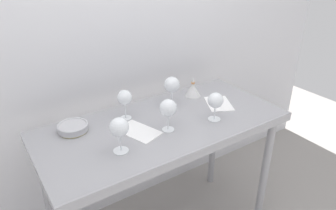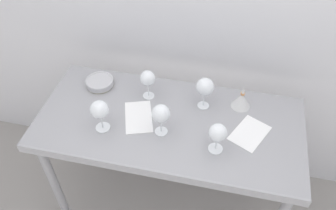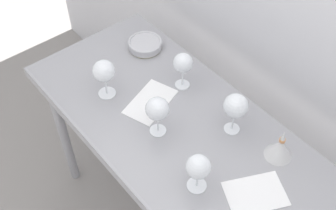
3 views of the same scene
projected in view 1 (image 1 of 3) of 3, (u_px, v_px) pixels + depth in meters
The scene contains 11 objects.
back_wall at pixel (120, 34), 1.96m from camera, with size 3.80×0.04×2.60m, color silver.
steel_counter at pixel (164, 138), 1.81m from camera, with size 1.40×0.65×0.90m.
wine_glass_near_left at pixel (119, 128), 1.46m from camera, with size 0.09×0.09×0.18m.
wine_glass_near_center at pixel (168, 109), 1.64m from camera, with size 0.09×0.09×0.18m.
wine_glass_near_right at pixel (216, 101), 1.75m from camera, with size 0.09×0.09×0.17m.
wine_glass_far_left at pixel (125, 98), 1.75m from camera, with size 0.09×0.09×0.17m.
wine_glass_far_right at pixel (172, 85), 1.90m from camera, with size 0.10×0.10×0.19m.
tasting_sheet_upper at pixel (139, 131), 1.68m from camera, with size 0.14×0.23×0.00m, color white.
tasting_sheet_lower at pixel (219, 104), 1.98m from camera, with size 0.14×0.21×0.00m, color white.
tasting_bowl at pixel (73, 127), 1.67m from camera, with size 0.16×0.16×0.04m.
decanter_funnel at pixel (193, 89), 2.07m from camera, with size 0.11×0.11×0.14m.
Camera 1 is at (-0.83, -1.30, 1.78)m, focal length 33.56 mm.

